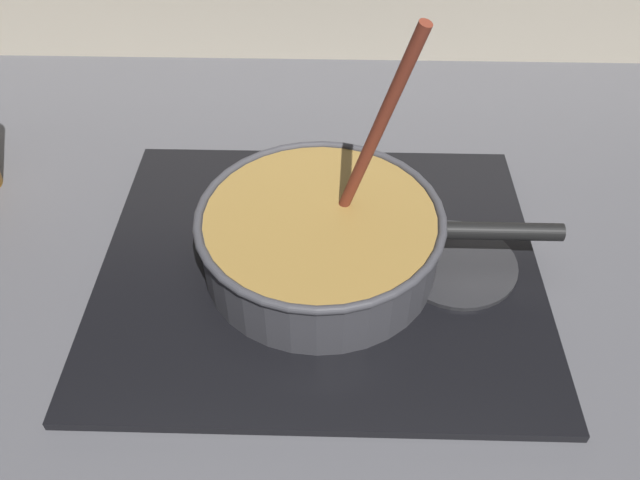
% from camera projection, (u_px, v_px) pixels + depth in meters
% --- Properties ---
extents(ground, '(2.40, 1.60, 0.04)m').
position_uv_depth(ground, '(281.00, 432.00, 0.69)').
color(ground, '#4C4C51').
extents(hob_plate, '(0.56, 0.48, 0.01)m').
position_uv_depth(hob_plate, '(320.00, 265.00, 0.83)').
color(hob_plate, black).
rests_on(hob_plate, ground).
extents(burner_ring, '(0.16, 0.16, 0.01)m').
position_uv_depth(burner_ring, '(320.00, 260.00, 0.83)').
color(burner_ring, '#592D0C').
rests_on(burner_ring, hob_plate).
extents(spare_burner, '(0.16, 0.16, 0.01)m').
position_uv_depth(spare_burner, '(456.00, 263.00, 0.82)').
color(spare_burner, '#262628').
rests_on(spare_burner, hob_plate).
extents(cooking_pan, '(0.45, 0.30, 0.34)m').
position_uv_depth(cooking_pan, '(321.00, 237.00, 0.80)').
color(cooking_pan, '#38383D').
rests_on(cooking_pan, hob_plate).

